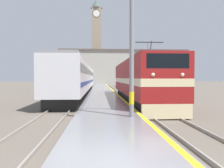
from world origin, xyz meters
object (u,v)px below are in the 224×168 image
Objects in this scene: clock_tower at (97,40)px; catenary_mast at (134,35)px; passenger_train at (80,79)px; locomotive_train at (139,81)px.

catenary_mast is at bearing -88.00° from clock_tower.
catenary_mast is (4.32, -20.70, 2.14)m from passenger_train.
catenary_mast is (-1.99, -9.53, 2.34)m from locomotive_train.
passenger_train is at bearing -92.23° from clock_tower.
clock_tower is (1.90, 48.79, 13.84)m from passenger_train.
clock_tower is at bearing 94.21° from locomotive_train.
clock_tower is (-2.42, 69.49, 11.69)m from catenary_mast.
locomotive_train is at bearing -60.54° from passenger_train.
passenger_train is 4.40× the size of catenary_mast.
locomotive_train is at bearing 78.21° from catenary_mast.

